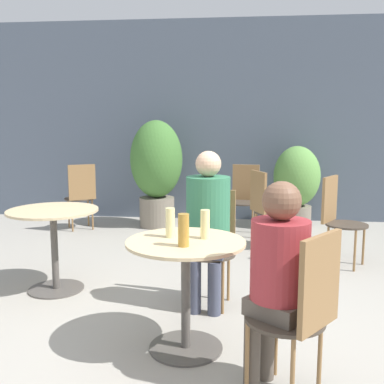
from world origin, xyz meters
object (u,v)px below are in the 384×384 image
at_px(cafe_table_far, 54,231).
at_px(bistro_chair_0, 303,304).
at_px(bistro_chair_3, 265,203).
at_px(bistro_chair_2, 338,213).
at_px(seated_person_0, 278,268).
at_px(bistro_chair_1, 211,237).
at_px(seated_person_1, 208,217).
at_px(beer_glass_2, 205,224).
at_px(bistro_chair_5, 81,192).
at_px(potted_plant_1, 297,182).
at_px(beer_glass_0, 170,223).
at_px(bistro_chair_4, 245,193).
at_px(cafe_table_near, 186,271).
at_px(beer_glass_1, 184,230).
at_px(potted_plant_0, 156,167).

xyz_separation_m(cafe_table_far, bistro_chair_0, (1.92, -1.45, 0.01)).
bearing_deg(cafe_table_far, bistro_chair_3, 39.06).
bearing_deg(bistro_chair_2, seated_person_0, -167.34).
relative_size(bistro_chair_1, seated_person_1, 0.74).
bearing_deg(bistro_chair_0, bistro_chair_1, -120.00).
bearing_deg(beer_glass_2, cafe_table_far, 147.73).
bearing_deg(cafe_table_far, seated_person_1, -11.03).
xyz_separation_m(cafe_table_far, bistro_chair_5, (-0.55, 2.24, 0.01)).
relative_size(bistro_chair_3, potted_plant_1, 0.79).
bearing_deg(cafe_table_far, beer_glass_2, -32.27).
distance_m(seated_person_1, beer_glass_0, 0.63).
height_order(bistro_chair_1, bistro_chair_4, same).
xyz_separation_m(cafe_table_far, bistro_chair_4, (1.69, 2.30, 0.01)).
xyz_separation_m(bistro_chair_0, bistro_chair_5, (-2.46, 3.69, 0.00)).
height_order(cafe_table_near, seated_person_1, seated_person_1).
distance_m(bistro_chair_1, potted_plant_1, 3.02).
bearing_deg(seated_person_1, beer_glass_2, -79.87).
distance_m(cafe_table_near, bistro_chair_2, 2.38).
xyz_separation_m(beer_glass_1, beer_glass_2, (0.11, 0.20, -0.01)).
xyz_separation_m(cafe_table_near, seated_person_0, (0.53, -0.42, 0.17)).
distance_m(bistro_chair_0, beer_glass_0, 1.01).
xyz_separation_m(bistro_chair_3, beer_glass_0, (-0.76, -2.41, 0.28)).
distance_m(bistro_chair_4, seated_person_0, 3.66).
relative_size(bistro_chair_4, potted_plant_1, 0.79).
height_order(cafe_table_far, bistro_chair_1, bistro_chair_1).
xyz_separation_m(cafe_table_far, beer_glass_0, (1.15, -0.86, 0.29)).
bearing_deg(beer_glass_2, potted_plant_0, 105.12).
bearing_deg(beer_glass_2, bistro_chair_0, -47.08).
bearing_deg(bistro_chair_5, bistro_chair_3, 133.79).
bearing_deg(bistro_chair_0, cafe_table_far, -89.05).
relative_size(bistro_chair_0, bistro_chair_4, 1.00).
relative_size(cafe_table_far, potted_plant_0, 0.51).
bearing_deg(cafe_table_far, bistro_chair_1, -4.62).
distance_m(seated_person_1, potted_plant_0, 3.00).
height_order(bistro_chair_0, seated_person_0, seated_person_0).
bearing_deg(bistro_chair_5, potted_plant_1, 158.66).
relative_size(bistro_chair_5, seated_person_0, 0.79).
height_order(bistro_chair_1, bistro_chair_2, same).
distance_m(bistro_chair_5, potted_plant_1, 3.01).
relative_size(bistro_chair_0, bistro_chair_1, 1.00).
height_order(bistro_chair_4, beer_glass_2, bistro_chair_4).
height_order(bistro_chair_4, beer_glass_1, beer_glass_1).
bearing_deg(seated_person_1, bistro_chair_4, 90.67).
bearing_deg(cafe_table_near, bistro_chair_5, 119.63).
height_order(bistro_chair_0, beer_glass_0, bistro_chair_0).
xyz_separation_m(bistro_chair_1, seated_person_0, (0.42, -1.24, 0.16)).
xyz_separation_m(cafe_table_far, beer_glass_2, (1.38, -0.87, 0.29)).
bearing_deg(seated_person_1, bistro_chair_0, -56.62).
height_order(cafe_table_far, bistro_chair_5, bistro_chair_5).
bearing_deg(bistro_chair_2, beer_glass_1, 178.85).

